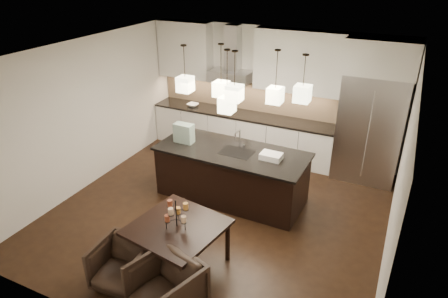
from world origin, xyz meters
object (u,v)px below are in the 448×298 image
at_px(island_body, 232,175).
at_px(armchair_right, 166,288).
at_px(refrigerator, 370,128).
at_px(armchair_left, 122,265).
at_px(dining_table, 178,246).

xyz_separation_m(island_body, armchair_right, (0.37, -2.77, -0.10)).
height_order(refrigerator, armchair_left, refrigerator).
height_order(refrigerator, island_body, refrigerator).
bearing_deg(armchair_right, dining_table, 129.18).
bearing_deg(armchair_right, refrigerator, 87.58).
xyz_separation_m(refrigerator, armchair_right, (-1.74, -4.62, -0.71)).
bearing_deg(armchair_right, armchair_left, -171.14).
distance_m(refrigerator, armchair_right, 4.98).
relative_size(dining_table, armchair_left, 1.64).
bearing_deg(armchair_left, refrigerator, 57.30).
xyz_separation_m(refrigerator, armchair_left, (-2.53, -4.49, -0.75)).
bearing_deg(dining_table, armchair_left, -118.70).
relative_size(refrigerator, armchair_left, 2.99).
distance_m(island_body, armchair_left, 2.68).
bearing_deg(refrigerator, dining_table, -117.82).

